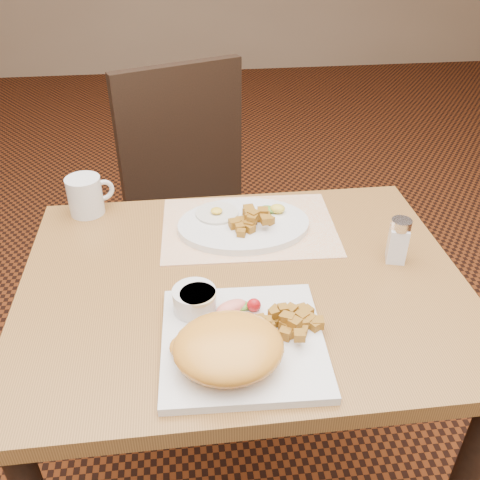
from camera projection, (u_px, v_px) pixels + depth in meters
name	position (u px, v px, depth m)	size (l,w,h in m)	color
table	(243.00, 319.00, 1.15)	(0.90, 0.70, 0.75)	olive
chair_far	(198.00, 206.00, 1.75)	(0.55, 0.55, 0.97)	black
placemat	(249.00, 227.00, 1.25)	(0.40, 0.28, 0.00)	white
plate_square	(243.00, 342.00, 0.93)	(0.28, 0.28, 0.02)	silver
plate_oval	(244.00, 225.00, 1.24)	(0.30, 0.23, 0.02)	silver
hollandaise_mound	(227.00, 348.00, 0.86)	(0.19, 0.16, 0.07)	gold
ramekin	(195.00, 299.00, 0.97)	(0.08, 0.08, 0.04)	silver
garnish_sq	(238.00, 306.00, 0.98)	(0.09, 0.05, 0.03)	#387223
fried_egg	(217.00, 213.00, 1.26)	(0.10, 0.10, 0.02)	white
garnish_ov	(274.00, 209.00, 1.27)	(0.07, 0.05, 0.02)	#387223
salt_shaker	(398.00, 240.00, 1.11)	(0.05, 0.05, 0.10)	white
coffee_mug	(86.00, 195.00, 1.28)	(0.11, 0.08, 0.09)	silver
home_fries_sq	(290.00, 321.00, 0.94)	(0.13, 0.10, 0.04)	#AA701B
home_fries_ov	(252.00, 219.00, 1.22)	(0.11, 0.11, 0.04)	#AA701B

